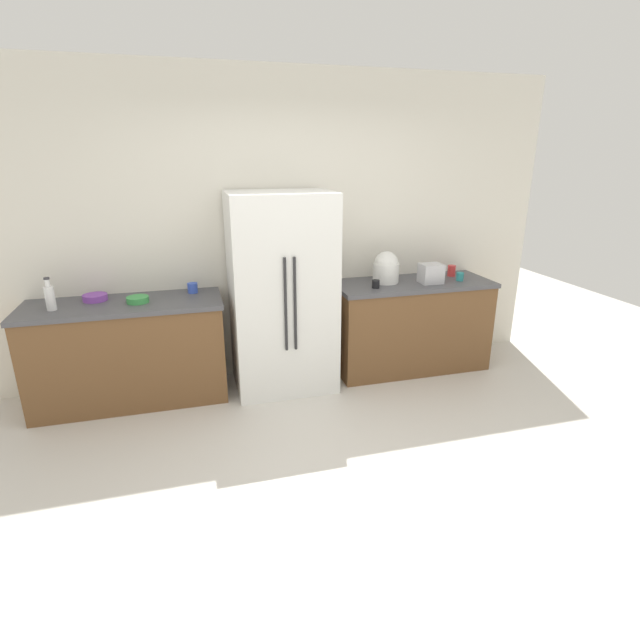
{
  "coord_description": "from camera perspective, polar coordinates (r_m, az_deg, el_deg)",
  "views": [
    {
      "loc": [
        -0.9,
        -2.62,
        2.05
      ],
      "look_at": [
        -0.05,
        0.46,
        0.96
      ],
      "focal_mm": 27.27,
      "sensor_mm": 36.0,
      "label": 1
    }
  ],
  "objects": [
    {
      "name": "bowl_a",
      "position": [
        4.48,
        -24.89,
        2.41
      ],
      "size": [
        0.2,
        0.2,
        0.05
      ],
      "primitive_type": "cylinder",
      "color": "purple",
      "rests_on": "counter_left"
    },
    {
      "name": "counter_left",
      "position": [
        4.48,
        -21.49,
        -3.53
      ],
      "size": [
        1.6,
        0.63,
        0.89
      ],
      "color": "brown",
      "rests_on": "ground_plane"
    },
    {
      "name": "bottle_a",
      "position": [
        4.34,
        -29.13,
        2.38
      ],
      "size": [
        0.07,
        0.07,
        0.26
      ],
      "color": "white",
      "rests_on": "counter_left"
    },
    {
      "name": "rice_cooker",
      "position": [
        4.68,
        7.75,
        6.07
      ],
      "size": [
        0.25,
        0.25,
        0.3
      ],
      "color": "white",
      "rests_on": "counter_right"
    },
    {
      "name": "cup_a",
      "position": [
        5.08,
        15.18,
        5.61
      ],
      "size": [
        0.08,
        0.08,
        0.11
      ],
      "primitive_type": "cylinder",
      "color": "red",
      "rests_on": "counter_right"
    },
    {
      "name": "kitchen_back_panel",
      "position": [
        4.64,
        -4.25,
        10.63
      ],
      "size": [
        5.24,
        0.1,
        2.78
      ],
      "primitive_type": "cube",
      "color": "silver",
      "rests_on": "ground_plane"
    },
    {
      "name": "cup_c",
      "position": [
        4.91,
        16.11,
        4.92
      ],
      "size": [
        0.07,
        0.07,
        0.08
      ],
      "primitive_type": "cylinder",
      "color": "teal",
      "rests_on": "counter_right"
    },
    {
      "name": "cup_b",
      "position": [
        4.44,
        -14.73,
        3.66
      ],
      "size": [
        0.09,
        0.09,
        0.09
      ],
      "primitive_type": "cylinder",
      "color": "blue",
      "rests_on": "counter_left"
    },
    {
      "name": "ground_plane",
      "position": [
        3.44,
        2.91,
        -17.69
      ],
      "size": [
        10.47,
        10.47,
        0.0
      ],
      "primitive_type": "plane",
      "color": "beige"
    },
    {
      "name": "refrigerator",
      "position": [
        4.33,
        -4.49,
        3.12
      ],
      "size": [
        0.89,
        0.71,
        1.76
      ],
      "color": "white",
      "rests_on": "ground_plane"
    },
    {
      "name": "toaster",
      "position": [
        4.74,
        12.88,
        5.35
      ],
      "size": [
        0.21,
        0.17,
        0.18
      ],
      "primitive_type": "cube",
      "color": "silver",
      "rests_on": "counter_right"
    },
    {
      "name": "counter_right",
      "position": [
        4.9,
        10.53,
        -0.57
      ],
      "size": [
        1.53,
        0.63,
        0.89
      ],
      "color": "brown",
      "rests_on": "ground_plane"
    },
    {
      "name": "bowl_b",
      "position": [
        4.29,
        -20.61,
        2.26
      ],
      "size": [
        0.18,
        0.18,
        0.05
      ],
      "primitive_type": "cylinder",
      "color": "green",
      "rests_on": "counter_left"
    },
    {
      "name": "cup_d",
      "position": [
        4.49,
        6.56,
        4.22
      ],
      "size": [
        0.07,
        0.07,
        0.07
      ],
      "primitive_type": "cylinder",
      "color": "black",
      "rests_on": "counter_right"
    }
  ]
}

